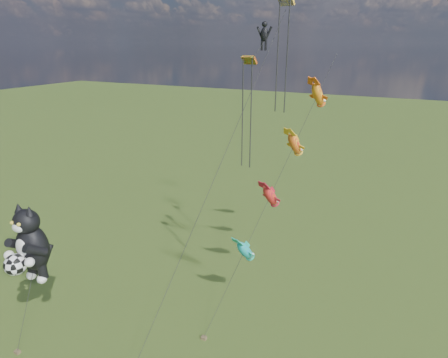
% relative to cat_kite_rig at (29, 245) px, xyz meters
% --- Properties ---
extents(ground, '(300.00, 300.00, 0.00)m').
position_rel_cat_kite_rig_xyz_m(ground, '(-0.45, 0.83, -7.24)').
color(ground, '#223A0E').
extents(cat_kite_rig, '(2.78, 4.28, 10.27)m').
position_rel_cat_kite_rig_xyz_m(cat_kite_rig, '(0.00, 0.00, 0.00)').
color(cat_kite_rig, brown).
rests_on(cat_kite_rig, ground).
extents(fish_windsock_rig, '(5.26, 15.15, 19.81)m').
position_rel_cat_kite_rig_xyz_m(fish_windsock_rig, '(14.48, 12.56, 3.86)').
color(fish_windsock_rig, brown).
rests_on(fish_windsock_rig, ground).
extents(parafoil_rig, '(4.79, 17.18, 23.60)m').
position_rel_cat_kite_rig_xyz_m(parafoil_rig, '(13.52, 9.49, 12.88)').
color(parafoil_rig, brown).
rests_on(parafoil_rig, ground).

